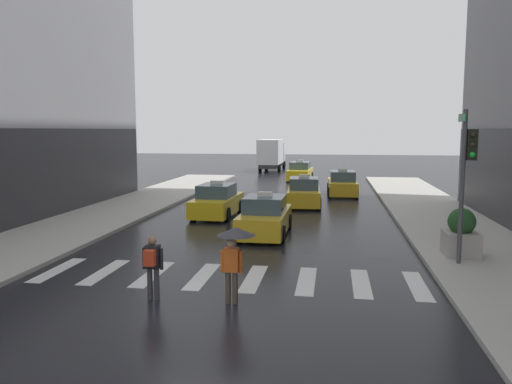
# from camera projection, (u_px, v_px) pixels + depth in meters

# --- Properties ---
(ground_plane) EXTENTS (160.00, 160.00, 0.00)m
(ground_plane) POSITION_uv_depth(u_px,v_px,m) (202.00, 313.00, 11.98)
(ground_plane) COLOR black
(crosswalk_markings) EXTENTS (11.30, 2.80, 0.01)m
(crosswalk_markings) POSITION_uv_depth(u_px,v_px,m) (228.00, 277.00, 14.93)
(crosswalk_markings) COLOR silver
(crosswalk_markings) RESTS_ON ground
(traffic_light_pole) EXTENTS (0.44, 0.84, 4.80)m
(traffic_light_pole) POSITION_uv_depth(u_px,v_px,m) (467.00, 165.00, 15.55)
(traffic_light_pole) COLOR #47474C
(traffic_light_pole) RESTS_ON curb_right
(taxi_lead) EXTENTS (1.96, 4.56, 1.80)m
(taxi_lead) POSITION_uv_depth(u_px,v_px,m) (265.00, 217.00, 20.95)
(taxi_lead) COLOR gold
(taxi_lead) RESTS_ON ground
(taxi_second) EXTENTS (2.06, 4.60, 1.80)m
(taxi_second) POSITION_uv_depth(u_px,v_px,m) (217.00, 202.00, 25.54)
(taxi_second) COLOR yellow
(taxi_second) RESTS_ON ground
(taxi_third) EXTENTS (2.10, 4.62, 1.80)m
(taxi_third) POSITION_uv_depth(u_px,v_px,m) (304.00, 193.00, 29.08)
(taxi_third) COLOR gold
(taxi_third) RESTS_ON ground
(taxi_fourth) EXTENTS (2.04, 4.59, 1.80)m
(taxi_fourth) POSITION_uv_depth(u_px,v_px,m) (342.00, 184.00, 33.75)
(taxi_fourth) COLOR gold
(taxi_fourth) RESTS_ON ground
(taxi_fifth) EXTENTS (2.13, 4.63, 1.80)m
(taxi_fifth) POSITION_uv_depth(u_px,v_px,m) (300.00, 172.00, 43.52)
(taxi_fifth) COLOR yellow
(taxi_fifth) RESTS_ON ground
(box_truck) EXTENTS (2.34, 7.56, 3.35)m
(box_truck) POSITION_uv_depth(u_px,v_px,m) (272.00, 154.00, 53.73)
(box_truck) COLOR #2D2D2D
(box_truck) RESTS_ON ground
(pedestrian_with_umbrella) EXTENTS (0.96, 0.96, 1.94)m
(pedestrian_with_umbrella) POSITION_uv_depth(u_px,v_px,m) (234.00, 244.00, 12.49)
(pedestrian_with_umbrella) COLOR #473D33
(pedestrian_with_umbrella) RESTS_ON ground
(pedestrian_with_backpack) EXTENTS (0.55, 0.43, 1.65)m
(pedestrian_with_backpack) POSITION_uv_depth(u_px,v_px,m) (152.00, 263.00, 12.83)
(pedestrian_with_backpack) COLOR #333338
(pedestrian_with_backpack) RESTS_ON ground
(planter_near_corner) EXTENTS (1.10, 1.10, 1.60)m
(planter_near_corner) POSITION_uv_depth(u_px,v_px,m) (461.00, 234.00, 16.84)
(planter_near_corner) COLOR #A8A399
(planter_near_corner) RESTS_ON curb_right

